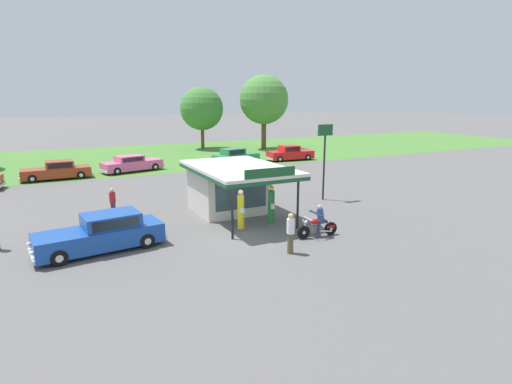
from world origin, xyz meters
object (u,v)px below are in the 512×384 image
(parked_car_second_row_spare, at_px, (132,164))
(bystander_admiring_sedan, at_px, (113,202))
(parked_car_back_row_far_left, at_px, (290,154))
(roadside_pole_sign, at_px, (325,149))
(motorcycle_with_rider, at_px, (318,224))
(gas_pump_nearside, at_px, (241,212))
(parked_car_back_row_left, at_px, (57,171))
(featured_classic_sedan, at_px, (102,234))
(bystander_strolling_foreground, at_px, (291,232))
(gas_pump_offside, at_px, (271,207))
(parked_car_back_row_far_right, at_px, (235,157))

(parked_car_second_row_spare, distance_m, bystander_admiring_sedan, 15.01)
(parked_car_back_row_far_left, xyz_separation_m, roadside_pole_sign, (-7.29, -16.05, 2.61))
(motorcycle_with_rider, bearing_deg, roadside_pole_sign, 52.35)
(gas_pump_nearside, distance_m, parked_car_back_row_left, 20.49)
(parked_car_second_row_spare, height_order, roadside_pole_sign, roadside_pole_sign)
(featured_classic_sedan, bearing_deg, parked_car_second_row_spare, 76.40)
(parked_car_back_row_left, height_order, bystander_admiring_sedan, bystander_admiring_sedan)
(parked_car_back_row_left, xyz_separation_m, bystander_strolling_foreground, (8.48, -22.73, 0.26))
(parked_car_back_row_left, distance_m, bystander_admiring_sedan, 13.82)
(parked_car_second_row_spare, relative_size, roadside_pole_sign, 1.18)
(roadside_pole_sign, bearing_deg, parked_car_second_row_spare, 119.15)
(gas_pump_offside, xyz_separation_m, parked_car_back_row_far_right, (6.75, 19.80, -0.25))
(gas_pump_nearside, xyz_separation_m, roadside_pole_sign, (7.45, 3.35, 2.37))
(featured_classic_sedan, xyz_separation_m, parked_car_back_row_far_right, (15.01, 19.60, -0.01))
(bystander_admiring_sedan, bearing_deg, gas_pump_nearside, -44.62)
(parked_car_back_row_far_left, xyz_separation_m, bystander_admiring_sedan, (-20.12, -14.09, 0.16))
(parked_car_back_row_far_right, height_order, bystander_strolling_foreground, bystander_strolling_foreground)
(motorcycle_with_rider, relative_size, parked_car_back_row_far_left, 0.41)
(gas_pump_offside, bearing_deg, featured_classic_sedan, 178.60)
(parked_car_second_row_spare, bearing_deg, gas_pump_offside, -80.00)
(featured_classic_sedan, distance_m, parked_car_back_row_far_right, 24.69)
(parked_car_back_row_far_right, distance_m, roadside_pole_sign, 16.68)
(featured_classic_sedan, distance_m, bystander_strolling_foreground, 8.15)
(gas_pump_nearside, xyz_separation_m, parked_car_back_row_left, (-7.92, 18.90, -0.27))
(featured_classic_sedan, relative_size, parked_car_back_row_far_left, 1.07)
(gas_pump_nearside, distance_m, featured_classic_sedan, 6.53)
(gas_pump_nearside, xyz_separation_m, bystander_admiring_sedan, (-5.38, 5.31, -0.09))
(gas_pump_offside, xyz_separation_m, parked_car_back_row_far_left, (13.00, 19.40, -0.27))
(bystander_admiring_sedan, distance_m, bystander_strolling_foreground, 10.91)
(gas_pump_nearside, distance_m, parked_car_back_row_far_right, 21.54)
(motorcycle_with_rider, relative_size, parked_car_second_row_spare, 0.37)
(parked_car_back_row_far_right, relative_size, parked_car_back_row_left, 0.94)
(featured_classic_sedan, bearing_deg, parked_car_back_row_left, 94.27)
(bystander_admiring_sedan, height_order, bystander_strolling_foreground, bystander_strolling_foreground)
(parked_car_second_row_spare, distance_m, roadside_pole_sign, 19.11)
(gas_pump_offside, distance_m, parked_car_second_row_spare, 20.19)
(parked_car_back_row_far_right, distance_m, parked_car_second_row_spare, 10.25)
(motorcycle_with_rider, height_order, bystander_admiring_sedan, bystander_admiring_sedan)
(parked_car_back_row_left, bearing_deg, bystander_strolling_foreground, -69.55)
(gas_pump_offside, bearing_deg, bystander_strolling_foreground, -107.16)
(bystander_admiring_sedan, bearing_deg, parked_car_back_row_far_right, 46.24)
(gas_pump_offside, distance_m, parked_car_back_row_far_left, 23.36)
(bystander_strolling_foreground, bearing_deg, parked_car_back_row_far_right, 71.44)
(gas_pump_nearside, relative_size, roadside_pole_sign, 0.43)
(parked_car_back_row_far_right, bearing_deg, bystander_admiring_sedan, -133.76)
(roadside_pole_sign, bearing_deg, gas_pump_nearside, -155.78)
(bystander_strolling_foreground, bearing_deg, parked_car_back_row_far_left, 58.60)
(bystander_strolling_foreground, bearing_deg, parked_car_back_row_left, 110.45)
(motorcycle_with_rider, xyz_separation_m, roadside_pole_sign, (4.59, 5.95, 2.67))
(bystander_strolling_foreground, xyz_separation_m, roadside_pole_sign, (6.90, 7.19, 2.38))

